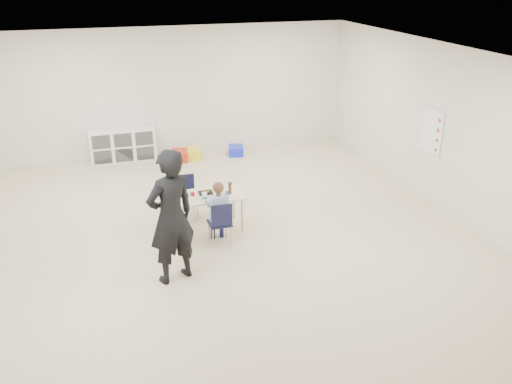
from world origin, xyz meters
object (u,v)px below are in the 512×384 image
object	(u,v)px
child	(219,210)
adult	(171,217)
cubby_shelf	(123,145)
table	(203,212)
chair_near	(220,222)

from	to	relation	value
child	adult	size ratio (longest dim) A/B	0.60
cubby_shelf	adult	bearing A→B (deg)	-87.20
table	adult	xyz separation A→B (m)	(-0.69, -1.36, 0.64)
child	table	bearing A→B (deg)	105.39
chair_near	adult	distance (m)	1.31
chair_near	adult	bearing A→B (deg)	-135.92
table	cubby_shelf	xyz separation A→B (m)	(-0.95, 3.80, 0.05)
adult	chair_near	bearing A→B (deg)	-158.15
table	cubby_shelf	distance (m)	3.91
table	child	world-z (taller)	child
chair_near	child	distance (m)	0.21
chair_near	adult	size ratio (longest dim) A/B	0.38
adult	table	bearing A→B (deg)	-139.19
table	adult	world-z (taller)	adult
cubby_shelf	chair_near	bearing A→B (deg)	-75.84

